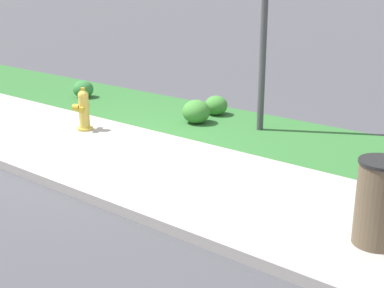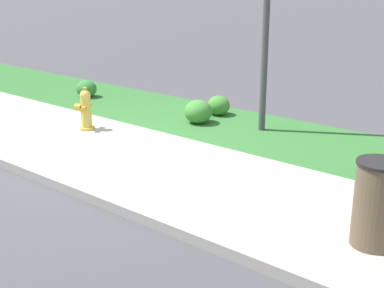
% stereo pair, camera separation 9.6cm
% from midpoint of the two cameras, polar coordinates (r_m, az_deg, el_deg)
% --- Properties ---
extents(ground_plane, '(120.00, 120.00, 0.00)m').
position_cam_midpoint_polar(ground_plane, '(8.08, -9.39, -0.85)').
color(ground_plane, '#424247').
extents(sidewalk_pavement, '(18.00, 2.48, 0.01)m').
position_cam_midpoint_polar(sidewalk_pavement, '(8.08, -9.39, -0.81)').
color(sidewalk_pavement, '#9E9993').
rests_on(sidewalk_pavement, ground).
extents(grass_verge, '(18.00, 2.13, 0.01)m').
position_cam_midpoint_polar(grass_verge, '(9.69, 0.76, 2.60)').
color(grass_verge, '#2D662D').
rests_on(grass_verge, ground).
extents(street_curb, '(18.00, 0.16, 0.12)m').
position_cam_midpoint_polar(street_curb, '(7.31, -17.09, -2.97)').
color(street_curb, '#9E9993').
rests_on(street_curb, ground).
extents(fire_hydrant_near_corner, '(0.32, 0.35, 0.73)m').
position_cam_midpoint_polar(fire_hydrant_near_corner, '(9.17, -11.78, 3.57)').
color(fire_hydrant_near_corner, gold).
rests_on(fire_hydrant_near_corner, ground).
extents(trash_bin, '(0.47, 0.47, 0.88)m').
position_cam_midpoint_polar(trash_bin, '(5.48, 18.83, -6.00)').
color(trash_bin, brown).
rests_on(trash_bin, ground).
extents(shrub_bush_mid_verge, '(0.49, 0.49, 0.42)m').
position_cam_midpoint_polar(shrub_bush_mid_verge, '(9.44, 0.16, 3.47)').
color(shrub_bush_mid_verge, '#3D7F33').
rests_on(shrub_bush_mid_verge, ground).
extents(shrub_bush_near_lamp, '(0.43, 0.43, 0.36)m').
position_cam_midpoint_polar(shrub_bush_near_lamp, '(10.01, 2.31, 4.14)').
color(shrub_bush_near_lamp, '#3D7F33').
rests_on(shrub_bush_near_lamp, ground).
extents(shrub_bush_far_verge, '(0.43, 0.43, 0.37)m').
position_cam_midpoint_polar(shrub_bush_far_verge, '(11.65, -11.76, 5.76)').
color(shrub_bush_far_verge, '#337538').
rests_on(shrub_bush_far_verge, ground).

